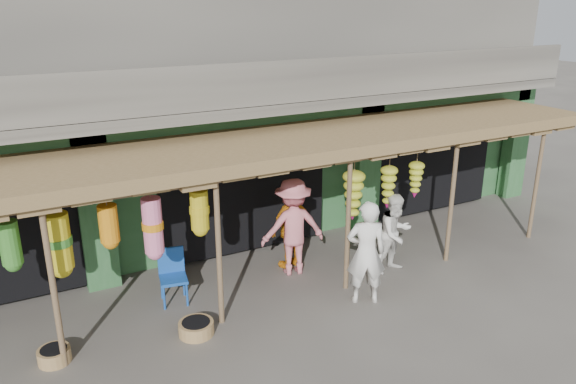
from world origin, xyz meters
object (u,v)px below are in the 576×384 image
person_shopper (293,227)px  person_front (366,253)px  person_right (395,233)px  person_vendor (291,227)px  blue_chair (172,273)px

person_shopper → person_front: bearing=122.1°
person_front → person_shopper: (-0.59, 1.60, 0.02)m
person_front → person_shopper: 1.70m
person_right → person_front: bearing=-156.9°
person_vendor → person_front: bearing=90.5°
person_shopper → person_right: bearing=165.6°
person_front → person_vendor: person_front is taller
person_front → blue_chair: bearing=-3.8°
person_right → person_vendor: size_ratio=0.94×
person_front → person_vendor: (-0.50, 1.83, -0.10)m
blue_chair → person_right: bearing=-2.4°
person_right → person_vendor: person_vendor is taller
person_right → person_shopper: size_ratio=0.83×
person_front → person_vendor: 1.90m
person_right → person_shopper: (-1.80, 0.89, 0.16)m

